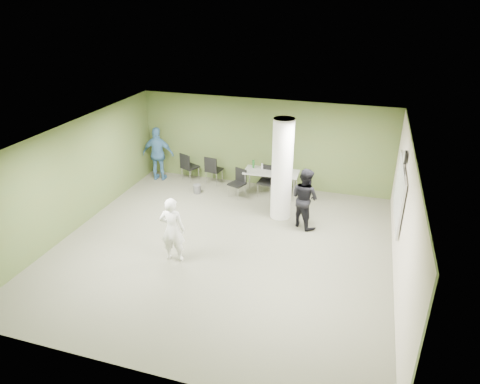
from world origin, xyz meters
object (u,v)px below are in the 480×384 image
(chair_back_left, at_px, (188,165))
(woman_white, at_px, (172,230))
(man_blue, at_px, (158,154))
(folding_table, at_px, (271,173))
(man_black, at_px, (305,198))

(chair_back_left, bearing_deg, woman_white, 133.48)
(man_blue, bearing_deg, folding_table, 171.94)
(woman_white, distance_m, man_black, 3.60)
(chair_back_left, xyz_separation_m, man_black, (4.14, -1.92, 0.26))
(folding_table, xyz_separation_m, chair_back_left, (-2.85, 0.29, -0.18))
(woman_white, xyz_separation_m, man_blue, (-2.48, 4.22, 0.10))
(folding_table, xyz_separation_m, woman_white, (-1.33, -4.10, 0.06))
(folding_table, bearing_deg, chair_back_left, 172.47)
(folding_table, relative_size, woman_white, 1.05)
(man_blue, bearing_deg, man_black, 154.78)
(chair_back_left, distance_m, man_blue, 1.03)
(woman_white, bearing_deg, folding_table, -115.25)
(folding_table, height_order, man_blue, man_blue)
(man_black, bearing_deg, folding_table, -17.51)
(man_black, xyz_separation_m, man_blue, (-5.10, 1.75, 0.07))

